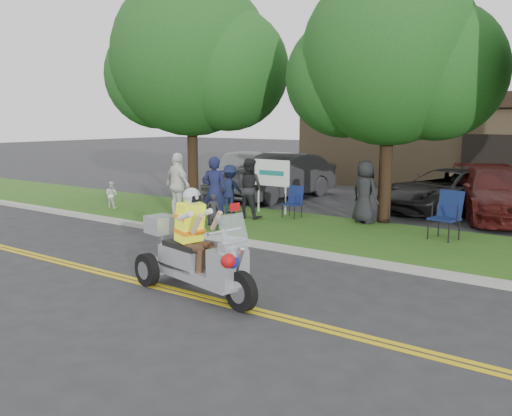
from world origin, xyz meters
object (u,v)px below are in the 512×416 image
Objects in this scene: lawn_chair_a at (294,200)px; spectator_adult_mid at (249,188)px; parked_car_far_left at (241,171)px; parked_car_mid at (447,191)px; parked_car_right at (497,193)px; spectator_adult_right at (178,185)px; parked_car_left at (279,176)px; lawn_chair_b at (447,212)px; spectator_adult_left at (215,191)px; trike_scooter at (194,257)px.

lawn_chair_a is 1.38m from spectator_adult_mid.
parked_car_mid is at bearing -21.17° from parked_car_far_left.
parked_car_right is (9.85, -0.25, -0.13)m from parked_car_far_left.
parked_car_far_left is 8.32m from parked_car_mid.
lawn_chair_a is 0.49× the size of spectator_adult_right.
lawn_chair_a is 0.53× the size of spectator_adult_mid.
parked_car_left is (0.04, 5.37, -0.21)m from spectator_adult_right.
lawn_chair_b is at bearing -117.24° from parked_car_right.
lawn_chair_a is at bearing -146.41° from spectator_adult_mid.
spectator_adult_left is (-5.66, -1.97, 0.28)m from lawn_chair_b.
parked_car_far_left is 9.86m from parked_car_right.
trike_scooter is 2.39× the size of lawn_chair_b.
spectator_adult_left is 0.37× the size of parked_car_left.
parked_car_far_left is at bearing 141.12° from lawn_chair_a.
trike_scooter reaches higher than lawn_chair_b.
parked_car_mid is at bearing 12.05° from parked_car_left.
lawn_chair_b is at bearing -3.87° from lawn_chair_a.
parked_car_mid reaches higher than lawn_chair_a.
spectator_adult_right is 9.58m from parked_car_right.
spectator_adult_right reaches higher than parked_car_far_left.
parked_car_right reaches higher than lawn_chair_b.
spectator_adult_right is at bearing -85.18° from parked_car_left.
lawn_chair_a is 2.59m from spectator_adult_left.
parked_car_right is at bearing -128.94° from spectator_adult_right.
parked_car_left is at bearing 165.12° from lawn_chair_b.
trike_scooter is 0.56× the size of parked_car_mid.
spectator_adult_right is 5.38m from parked_car_left.
parked_car_far_left is (-4.06, 5.02, -0.10)m from spectator_adult_mid.
spectator_adult_right reaches higher than parked_car_mid.
trike_scooter is 0.54× the size of parked_car_far_left.
trike_scooter is 11.33m from parked_car_left.
lawn_chair_a is at bearing -132.05° from spectator_adult_right.
spectator_adult_right is at bearing -166.67° from parked_car_right.
spectator_adult_right is at bearing -145.06° from lawn_chair_a.
spectator_adult_left is at bearing 80.21° from spectator_adult_mid.
parked_car_mid is at bearing 147.03° from parked_car_right.
parked_car_far_left reaches higher than lawn_chair_a.
trike_scooter is 7.10m from lawn_chair_a.
lawn_chair_a is at bearing -171.88° from lawn_chair_b.
parked_car_mid is (4.34, 6.45, -0.36)m from spectator_adult_left.
parked_car_left is at bearing 129.34° from lawn_chair_a.
spectator_adult_mid is at bearing 129.97° from trike_scooter.
parked_car_far_left is 1.01× the size of parked_car_left.
lawn_chair_b is at bearing 178.93° from spectator_adult_mid.
lawn_chair_b is at bearing 178.40° from spectator_adult_left.
parked_car_far_left is 0.99× the size of parked_car_right.
lawn_chair_a is 4.42m from parked_car_left.
spectator_adult_mid is 2.10m from spectator_adult_right.
spectator_adult_left is (-3.26, 4.46, 0.40)m from trike_scooter.
parked_car_far_left is at bearing -56.22° from spectator_adult_right.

